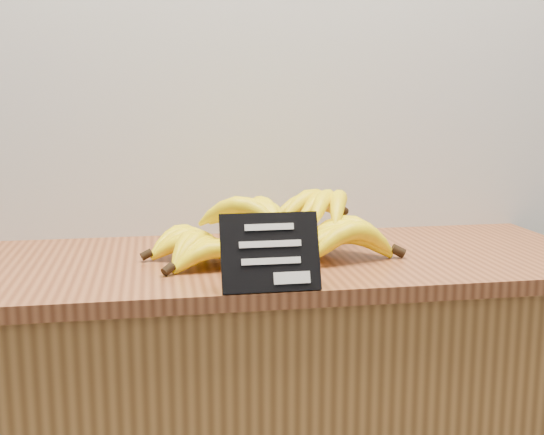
{
  "coord_description": "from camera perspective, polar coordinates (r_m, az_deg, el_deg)",
  "views": [
    {
      "loc": [
        -0.11,
        1.39,
        1.26
      ],
      "look_at": [
        0.12,
        2.7,
        1.02
      ],
      "focal_mm": 45.0,
      "sensor_mm": 36.0,
      "label": 1
    }
  ],
  "objects": [
    {
      "name": "banana_pile",
      "position": [
        1.4,
        0.13,
        -1.16
      ],
      "size": [
        0.53,
        0.38,
        0.13
      ],
      "color": "#FFEE0A",
      "rests_on": "counter_top"
    },
    {
      "name": "counter_top",
      "position": [
        1.42,
        -0.35,
        -3.81
      ],
      "size": [
        1.37,
        0.54,
        0.03
      ],
      "primitive_type": "cube",
      "color": "brown",
      "rests_on": "counter"
    },
    {
      "name": "chalkboard_sign",
      "position": [
        1.16,
        -0.14,
        -2.92
      ],
      "size": [
        0.17,
        0.05,
        0.13
      ],
      "primitive_type": "cube",
      "rotation": [
        -0.34,
        0.0,
        0.0
      ],
      "color": "black",
      "rests_on": "counter_top"
    }
  ]
}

